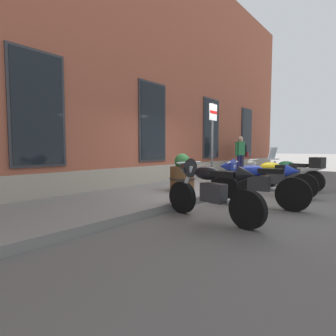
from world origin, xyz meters
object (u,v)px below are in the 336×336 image
motorcycle_blue_sport (253,181)px  parking_sign (213,133)px  motorcycle_black_sport (208,187)px  pedestrian_striped_shirt (240,153)px  barrel_planter (182,175)px  motorcycle_yellow_naked (273,178)px  motorcycle_green_touring (293,172)px  pedestrian_dark_jacket (241,154)px

motorcycle_blue_sport → parking_sign: 2.14m
motorcycle_black_sport → pedestrian_striped_shirt: size_ratio=1.23×
pedestrian_striped_shirt → barrel_planter: bearing=-170.8°
motorcycle_blue_sport → motorcycle_yellow_naked: size_ratio=1.02×
motorcycle_green_touring → barrel_planter: (-2.98, 1.93, 0.01)m
motorcycle_green_touring → pedestrian_dark_jacket: (3.28, 3.18, 0.48)m
pedestrian_striped_shirt → motorcycle_yellow_naked: bearing=-144.7°
pedestrian_striped_shirt → parking_sign: size_ratio=0.70×
pedestrian_dark_jacket → parking_sign: (-5.35, -1.60, 0.65)m
motorcycle_blue_sport → barrel_planter: barrel_planter is taller
motorcycle_yellow_naked → barrel_planter: barrel_planter is taller
pedestrian_dark_jacket → barrel_planter: bearing=-168.7°
motorcycle_black_sport → parking_sign: 3.02m
barrel_planter → parking_sign: bearing=-21.4°
pedestrian_dark_jacket → parking_sign: 5.62m
motorcycle_blue_sport → pedestrian_dark_jacket: 7.06m
motorcycle_black_sport → pedestrian_striped_shirt: 7.36m
motorcycle_green_touring → parking_sign: parking_sign is taller
motorcycle_green_touring → barrel_planter: size_ratio=2.05×
motorcycle_yellow_naked → parking_sign: parking_sign is taller
barrel_planter → motorcycle_yellow_naked: bearing=-50.4°
motorcycle_green_touring → pedestrian_dark_jacket: 4.60m
motorcycle_green_touring → parking_sign: bearing=142.7°
motorcycle_yellow_naked → pedestrian_striped_shirt: pedestrian_striped_shirt is taller
motorcycle_blue_sport → pedestrian_striped_shirt: (5.36, 2.79, 0.52)m
pedestrian_dark_jacket → barrel_planter: (-6.26, -1.25, -0.47)m
motorcycle_blue_sport → motorcycle_green_touring: size_ratio=1.07×
motorcycle_black_sport → motorcycle_blue_sport: size_ratio=0.96×
motorcycle_green_touring → pedestrian_dark_jacket: bearing=44.1°
motorcycle_black_sport → motorcycle_green_touring: 4.53m
motorcycle_blue_sport → barrel_planter: (0.03, 1.92, -0.01)m
motorcycle_blue_sport → pedestrian_striped_shirt: 6.06m
motorcycle_blue_sport → parking_sign: bearing=58.9°
motorcycle_blue_sport → motorcycle_green_touring: motorcycle_green_touring is taller
motorcycle_black_sport → motorcycle_yellow_naked: bearing=-2.1°
motorcycle_black_sport → barrel_planter: barrel_planter is taller
pedestrian_dark_jacket → barrel_planter: pedestrian_dark_jacket is taller
motorcycle_black_sport → motorcycle_green_touring: motorcycle_green_touring is taller
motorcycle_yellow_naked → parking_sign: 1.99m
motorcycle_black_sport → motorcycle_yellow_naked: size_ratio=0.98×
motorcycle_green_touring → pedestrian_dark_jacket: pedestrian_dark_jacket is taller
motorcycle_yellow_naked → motorcycle_green_touring: size_ratio=1.04×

